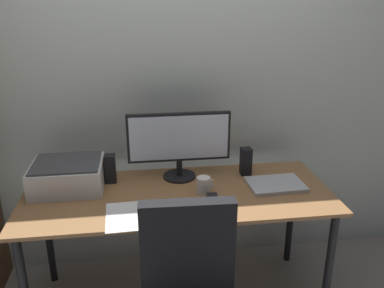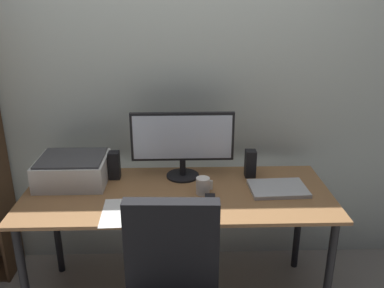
{
  "view_description": "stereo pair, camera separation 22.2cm",
  "coord_description": "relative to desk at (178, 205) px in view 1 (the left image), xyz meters",
  "views": [
    {
      "loc": [
        -0.2,
        -2.04,
        1.79
      ],
      "look_at": [
        0.08,
        0.02,
        1.02
      ],
      "focal_mm": 37.89,
      "sensor_mm": 36.0,
      "label": 1
    },
    {
      "loc": [
        0.02,
        -2.06,
        1.79
      ],
      "look_at": [
        0.08,
        0.02,
        1.02
      ],
      "focal_mm": 37.89,
      "sensor_mm": 36.0,
      "label": 2
    }
  ],
  "objects": [
    {
      "name": "keyboard",
      "position": [
        -0.02,
        -0.16,
        0.09
      ],
      "size": [
        0.3,
        0.12,
        0.02
      ],
      "primitive_type": "cube",
      "rotation": [
        0.0,
        0.0,
        -0.05
      ],
      "color": "black",
      "rests_on": "desk"
    },
    {
      "name": "monitor",
      "position": [
        0.03,
        0.21,
        0.32
      ],
      "size": [
        0.62,
        0.2,
        0.41
      ],
      "color": "black",
      "rests_on": "desk"
    },
    {
      "name": "speaker_right",
      "position": [
        0.45,
        0.2,
        0.16
      ],
      "size": [
        0.06,
        0.07,
        0.17
      ],
      "primitive_type": "cube",
      "color": "black",
      "rests_on": "desk"
    },
    {
      "name": "coffee_mug",
      "position": [
        0.14,
        -0.02,
        0.13
      ],
      "size": [
        0.09,
        0.08,
        0.1
      ],
      "color": "white",
      "rests_on": "desk"
    },
    {
      "name": "back_wall",
      "position": [
        0.0,
        0.52,
        0.64
      ],
      "size": [
        6.4,
        0.1,
        2.6
      ],
      "primitive_type": "cube",
      "color": "beige",
      "rests_on": "ground"
    },
    {
      "name": "mouse",
      "position": [
        0.18,
        -0.13,
        0.09
      ],
      "size": [
        0.06,
        0.1,
        0.03
      ],
      "primitive_type": "cube",
      "rotation": [
        0.0,
        0.0,
        -0.06
      ],
      "color": "black",
      "rests_on": "desk"
    },
    {
      "name": "laptop",
      "position": [
        0.58,
        0.01,
        0.09
      ],
      "size": [
        0.33,
        0.24,
        0.02
      ],
      "primitive_type": "cube",
      "rotation": [
        0.0,
        0.0,
        0.04
      ],
      "color": "#B7BABC",
      "rests_on": "desk"
    },
    {
      "name": "printer",
      "position": [
        -0.62,
        0.15,
        0.16
      ],
      "size": [
        0.4,
        0.34,
        0.16
      ],
      "color": "silver",
      "rests_on": "desk"
    },
    {
      "name": "speaker_left",
      "position": [
        -0.38,
        0.2,
        0.16
      ],
      "size": [
        0.06,
        0.07,
        0.17
      ],
      "primitive_type": "cube",
      "color": "black",
      "rests_on": "desk"
    },
    {
      "name": "desk",
      "position": [
        0.0,
        0.0,
        0.0
      ],
      "size": [
        1.74,
        0.7,
        0.74
      ],
      "color": "olive",
      "rests_on": "ground"
    },
    {
      "name": "paper_sheet",
      "position": [
        -0.28,
        -0.22,
        0.08
      ],
      "size": [
        0.22,
        0.3,
        0.0
      ],
      "primitive_type": "cube",
      "rotation": [
        0.0,
        0.0,
        0.04
      ],
      "color": "white",
      "rests_on": "desk"
    }
  ]
}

